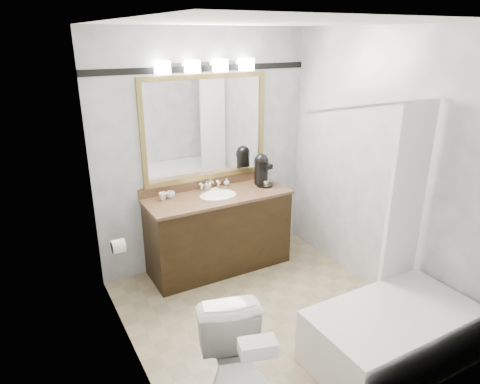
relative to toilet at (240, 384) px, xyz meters
name	(u,v)px	position (x,y,z in m)	size (l,w,h in m)	color
room	(273,187)	(0.81, 0.92, 0.87)	(2.42, 2.62, 2.52)	gray
vanity	(219,230)	(0.81, 1.94, 0.06)	(1.53, 0.58, 0.97)	black
mirror	(206,128)	(0.81, 2.20, 1.12)	(1.40, 0.04, 1.10)	#9F8847
vanity_light_bar	(206,65)	(0.81, 2.15, 1.75)	(1.02, 0.14, 0.12)	silver
accent_stripe	(203,69)	(0.81, 2.21, 1.72)	(2.40, 0.01, 0.06)	black
bathtub	(392,327)	(1.37, 0.02, -0.10)	(1.30, 0.75, 1.96)	white
tp_roll	(118,246)	(-0.33, 1.58, 0.32)	(0.12, 0.12, 0.11)	white
toilet	(240,384)	(0.00, 0.00, 0.00)	(0.43, 0.75, 0.77)	white
tissue_box	(258,347)	(0.00, -0.20, 0.43)	(0.21, 0.11, 0.09)	white
coffee_maker	(262,169)	(1.38, 1.99, 0.65)	(0.18, 0.23, 0.35)	black
cup_left	(171,195)	(0.35, 2.09, 0.50)	(0.08, 0.08, 0.07)	white
cup_right	(163,196)	(0.27, 2.08, 0.50)	(0.08, 0.08, 0.08)	white
soap_bottle_a	(207,185)	(0.78, 2.14, 0.51)	(0.04, 0.04, 0.09)	white
soap_bottle_b	(227,182)	(1.03, 2.15, 0.51)	(0.06, 0.06, 0.08)	white
soap_bar	(215,190)	(0.83, 2.05, 0.48)	(0.09, 0.05, 0.03)	beige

